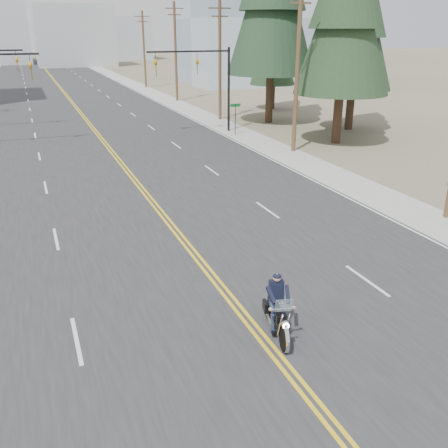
% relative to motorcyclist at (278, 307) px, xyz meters
% --- Properties ---
extents(ground_plane, '(400.00, 400.00, 0.00)m').
position_rel_motorcyclist_xyz_m(ground_plane, '(-0.54, -2.25, -0.90)').
color(ground_plane, '#776D56').
rests_on(ground_plane, ground).
extents(road, '(20.00, 200.00, 0.01)m').
position_rel_motorcyclist_xyz_m(road, '(-0.54, 67.75, -0.89)').
color(road, '#303033').
rests_on(road, ground).
extents(sidewalk_right, '(3.00, 200.00, 0.01)m').
position_rel_motorcyclist_xyz_m(sidewalk_right, '(10.96, 67.75, -0.89)').
color(sidewalk_right, '#A5A5A0').
rests_on(sidewalk_right, ground).
extents(traffic_mast_right, '(7.10, 0.26, 7.00)m').
position_rel_motorcyclist_xyz_m(traffic_mast_right, '(8.44, 29.75, 4.04)').
color(traffic_mast_right, black).
rests_on(traffic_mast_right, ground).
extents(street_sign, '(0.90, 0.06, 2.62)m').
position_rel_motorcyclist_xyz_m(street_sign, '(10.26, 27.75, 0.90)').
color(street_sign, black).
rests_on(street_sign, ground).
extents(utility_pole_b, '(2.20, 0.30, 11.50)m').
position_rel_motorcyclist_xyz_m(utility_pole_b, '(11.96, 20.75, 5.08)').
color(utility_pole_b, brown).
rests_on(utility_pole_b, ground).
extents(utility_pole_c, '(2.20, 0.30, 11.00)m').
position_rel_motorcyclist_xyz_m(utility_pole_c, '(11.96, 35.75, 4.83)').
color(utility_pole_c, brown).
rests_on(utility_pole_c, ground).
extents(utility_pole_d, '(2.20, 0.30, 11.50)m').
position_rel_motorcyclist_xyz_m(utility_pole_d, '(11.96, 50.75, 5.08)').
color(utility_pole_d, brown).
rests_on(utility_pole_d, ground).
extents(utility_pole_e, '(2.20, 0.30, 11.00)m').
position_rel_motorcyclist_xyz_m(utility_pole_e, '(11.96, 67.75, 4.83)').
color(utility_pole_e, brown).
rests_on(utility_pole_e, ground).
extents(glass_building, '(24.00, 16.00, 20.00)m').
position_rel_motorcyclist_xyz_m(glass_building, '(31.46, 67.75, 9.10)').
color(glass_building, '#9EB5CC').
rests_on(glass_building, ground).
extents(haze_bldg_b, '(18.00, 14.00, 14.00)m').
position_rel_motorcyclist_xyz_m(haze_bldg_b, '(7.46, 122.75, 6.10)').
color(haze_bldg_b, '#ADB2B7').
rests_on(haze_bldg_b, ground).
extents(haze_bldg_c, '(16.00, 12.00, 18.00)m').
position_rel_motorcyclist_xyz_m(haze_bldg_c, '(39.46, 107.75, 8.10)').
color(haze_bldg_c, '#B7BCC6').
rests_on(haze_bldg_c, ground).
extents(haze_bldg_e, '(14.00, 14.00, 12.00)m').
position_rel_motorcyclist_xyz_m(haze_bldg_e, '(24.46, 147.75, 5.10)').
color(haze_bldg_e, '#B7BCC6').
rests_on(haze_bldg_e, ground).
extents(motorcyclist, '(1.53, 2.48, 1.80)m').
position_rel_motorcyclist_xyz_m(motorcyclist, '(0.00, 0.00, 0.00)').
color(motorcyclist, black).
rests_on(motorcyclist, ground).
extents(conifer_mid, '(6.52, 6.52, 17.38)m').
position_rel_motorcyclist_xyz_m(conifer_mid, '(20.79, 26.60, 9.07)').
color(conifer_mid, '#382619').
rests_on(conifer_mid, ground).
extents(conifer_far, '(4.99, 4.99, 13.38)m').
position_rel_motorcyclist_xyz_m(conifer_far, '(19.90, 40.24, 6.77)').
color(conifer_far, '#382619').
rests_on(conifer_far, ground).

